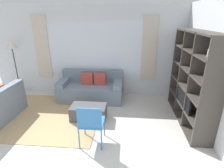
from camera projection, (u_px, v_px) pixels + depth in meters
name	position (u px, v px, depth m)	size (l,w,h in m)	color
wall_back	(95.00, 51.00, 5.35)	(6.54, 0.11, 2.70)	silver
wall_right	(209.00, 67.00, 3.63)	(0.07, 4.36, 2.70)	silver
area_rug	(50.00, 115.00, 4.43)	(2.51, 2.26, 0.01)	tan
shelving_unit	(194.00, 80.00, 3.89)	(0.42, 2.04, 2.07)	silver
couch_main	(91.00, 89.00, 5.26)	(1.87, 0.90, 0.81)	slate
ottoman	(89.00, 112.00, 4.22)	(0.84, 0.47, 0.35)	#47474C
floor_lamp	(12.00, 48.00, 5.22)	(0.30, 0.30, 1.72)	black
folding_chair	(91.00, 122.00, 3.21)	(0.44, 0.46, 0.86)	#3375B7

